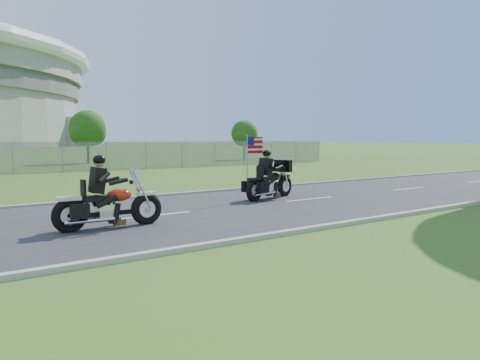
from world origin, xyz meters
TOP-DOWN VIEW (x-y plane):
  - ground at (0.00, 0.00)m, footprint 420.00×420.00m
  - road at (0.00, 0.00)m, footprint 120.00×8.00m
  - curb_north at (0.00, 4.05)m, footprint 120.00×0.18m
  - curb_south at (0.00, -4.05)m, footprint 120.00×0.18m
  - tree_fence_near at (6.04, 30.04)m, footprint 3.52×3.28m
  - tree_fence_far at (22.04, 28.03)m, footprint 3.08×2.87m
  - motorcycle_lead at (-3.76, -1.00)m, footprint 2.71×0.69m
  - motorcycle_follow at (2.99, 1.00)m, footprint 2.65×1.19m

SIDE VIEW (x-z plane):
  - ground at x=0.00m, z-range 0.00..0.00m
  - road at x=0.00m, z-range 0.00..0.04m
  - curb_north at x=0.00m, z-range -0.01..0.11m
  - curb_south at x=0.00m, z-range -0.01..0.11m
  - motorcycle_lead at x=-3.76m, z-range -0.34..1.49m
  - motorcycle_follow at x=2.99m, z-range -0.51..1.74m
  - tree_fence_far at x=22.04m, z-range 0.54..4.74m
  - tree_fence_near at x=6.04m, z-range 0.60..5.35m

